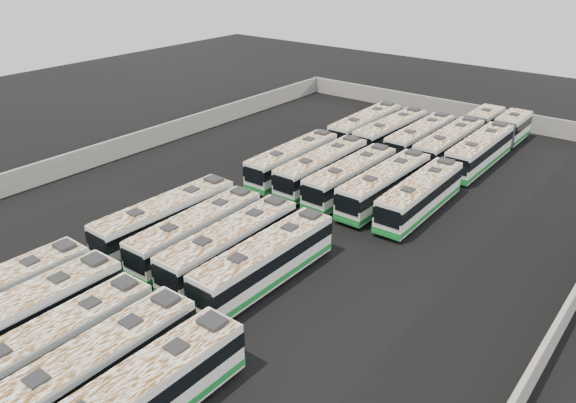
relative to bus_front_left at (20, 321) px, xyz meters
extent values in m
plane|color=black|center=(1.40, 21.31, -1.76)|extent=(140.00, 140.00, 0.00)
cube|color=gray|center=(1.40, 57.61, -0.66)|extent=(45.20, 0.30, 2.20)
cube|color=gray|center=(23.70, 21.31, -0.66)|extent=(0.30, 73.20, 2.20)
cube|color=gray|center=(-20.90, 21.31, -0.66)|extent=(0.30, 73.20, 2.20)
cube|color=black|center=(-3.27, 2.68, 1.40)|extent=(0.94, 0.94, 0.14)
cube|color=black|center=(-3.23, 5.03, 1.45)|extent=(1.29, 1.10, 0.25)
cylinder|color=black|center=(-4.29, 3.87, -1.27)|extent=(0.29, 0.98, 0.98)
cylinder|color=black|center=(-2.20, 3.84, -1.27)|extent=(0.29, 0.98, 0.98)
cube|color=beige|center=(0.00, 0.00, -0.02)|extent=(2.59, 12.14, 2.78)
cube|color=#15742E|center=(0.00, 0.00, -1.03)|extent=(2.64, 12.19, 0.42)
cube|color=black|center=(0.00, 0.00, 0.44)|extent=(2.65, 12.20, 0.93)
cube|color=silver|center=(0.00, 0.00, 1.40)|extent=(2.54, 11.89, 0.07)
cube|color=black|center=(-0.01, 2.66, 1.50)|extent=(0.96, 0.96, 0.14)
cube|color=black|center=(-0.03, 5.09, 1.55)|extent=(1.32, 1.12, 0.26)
cylinder|color=black|center=(-1.10, 3.87, -1.26)|extent=(0.29, 1.01, 1.01)
cylinder|color=black|center=(1.06, 3.88, -1.26)|extent=(0.29, 1.01, 1.01)
cube|color=beige|center=(3.37, -0.07, -0.10)|extent=(2.52, 11.56, 2.64)
cube|color=#15742E|center=(3.37, -0.07, -1.07)|extent=(2.57, 11.61, 0.40)
cube|color=black|center=(3.37, -0.07, 0.33)|extent=(2.58, 11.62, 0.88)
cube|color=silver|center=(3.37, -0.07, 1.25)|extent=(2.47, 11.33, 0.07)
cube|color=black|center=(3.35, 2.47, 1.34)|extent=(0.92, 0.92, 0.13)
cube|color=black|center=(3.32, 4.77, 1.39)|extent=(1.26, 1.07, 0.25)
cylinder|color=black|center=(2.31, 3.61, -1.28)|extent=(0.28, 0.96, 0.96)
cylinder|color=black|center=(4.36, 3.63, -1.28)|extent=(0.28, 0.96, 0.96)
cube|color=beige|center=(6.60, 0.09, -0.04)|extent=(2.68, 11.98, 2.74)
cube|color=#15742E|center=(6.60, 0.09, -1.04)|extent=(2.73, 12.03, 0.42)
cube|color=black|center=(6.60, 0.09, 0.41)|extent=(2.74, 12.04, 0.92)
cube|color=silver|center=(6.60, 0.09, 1.35)|extent=(2.63, 11.74, 0.07)
cube|color=black|center=(6.65, -2.53, 1.45)|extent=(0.96, 0.96, 0.14)
cube|color=black|center=(6.56, 2.72, 1.45)|extent=(0.96, 0.96, 0.14)
cube|color=black|center=(6.52, 5.11, 1.50)|extent=(1.31, 1.12, 0.26)
cylinder|color=black|center=(5.48, 3.90, -1.26)|extent=(0.29, 1.00, 1.00)
cylinder|color=black|center=(7.61, 3.93, -1.26)|extent=(0.29, 1.00, 1.00)
cube|color=beige|center=(9.94, 0.16, -0.02)|extent=(2.63, 12.12, 2.77)
cube|color=black|center=(9.94, 0.16, 0.44)|extent=(2.69, 12.18, 0.93)
cube|color=silver|center=(9.94, 0.16, 1.39)|extent=(2.57, 11.87, 0.07)
cube|color=black|center=(9.97, 2.82, 1.49)|extent=(0.97, 0.97, 0.14)
cube|color=black|center=(9.99, 5.24, 1.54)|extent=(1.32, 1.12, 0.26)
cylinder|color=black|center=(8.90, 4.04, -1.26)|extent=(0.29, 1.01, 1.01)
cylinder|color=black|center=(11.06, 4.02, -1.26)|extent=(0.29, 1.01, 1.01)
cube|color=beige|center=(-3.39, 13.50, -0.03)|extent=(2.80, 12.11, 2.76)
cube|color=#15742E|center=(-3.39, 13.50, -1.04)|extent=(2.85, 12.16, 0.42)
cube|color=black|center=(-3.39, 13.50, 0.43)|extent=(2.86, 12.17, 0.92)
cube|color=black|center=(-3.53, 7.45, 0.30)|extent=(2.21, 0.11, 1.46)
cube|color=#15742E|center=(-3.53, 7.45, -1.24)|extent=(2.51, 0.16, 0.28)
cube|color=silver|center=(-3.39, 13.50, 1.38)|extent=(2.74, 11.87, 0.07)
cube|color=black|center=(-3.45, 10.85, 1.48)|extent=(0.98, 0.98, 0.14)
cube|color=black|center=(-3.32, 16.15, 1.48)|extent=(0.98, 0.98, 0.14)
cube|color=black|center=(-3.26, 18.56, 1.53)|extent=(1.33, 1.14, 0.26)
cylinder|color=black|center=(-4.55, 9.67, -1.26)|extent=(0.31, 1.01, 1.00)
cylinder|color=black|center=(-2.40, 9.62, -1.26)|extent=(0.31, 1.01, 1.00)
cylinder|color=black|center=(-4.37, 17.38, -1.26)|extent=(0.31, 1.01, 1.00)
cylinder|color=black|center=(-2.22, 17.33, -1.26)|extent=(0.31, 1.01, 1.00)
cube|color=beige|center=(-0.02, 13.49, -0.09)|extent=(2.70, 11.65, 2.66)
cube|color=#15742E|center=(-0.02, 13.49, -1.07)|extent=(2.76, 11.70, 0.41)
cube|color=black|center=(-0.02, 13.49, 0.34)|extent=(2.77, 11.71, 0.89)
cube|color=black|center=(0.13, 7.68, 0.22)|extent=(2.13, 0.11, 1.40)
cube|color=#15742E|center=(0.13, 7.68, -1.26)|extent=(2.42, 0.16, 0.27)
cube|color=silver|center=(-0.02, 13.49, 1.26)|extent=(2.65, 11.42, 0.07)
cube|color=black|center=(0.05, 10.94, 1.36)|extent=(0.94, 0.94, 0.14)
cube|color=black|center=(-0.08, 16.04, 1.36)|extent=(0.94, 0.94, 0.14)
cube|color=black|center=(-0.14, 18.36, 1.41)|extent=(1.28, 1.09, 0.25)
cylinder|color=black|center=(-0.96, 9.76, -1.28)|extent=(0.29, 0.97, 0.97)
cylinder|color=black|center=(1.11, 9.81, -1.28)|extent=(0.29, 0.97, 0.97)
cylinder|color=black|center=(-1.14, 17.17, -1.28)|extent=(0.29, 0.97, 0.97)
cylinder|color=black|center=(0.92, 17.23, -1.28)|extent=(0.29, 0.97, 0.97)
cube|color=beige|center=(3.29, 13.56, -0.05)|extent=(2.71, 11.97, 2.73)
cube|color=#15742E|center=(3.29, 13.56, -1.05)|extent=(2.76, 12.02, 0.42)
cube|color=black|center=(3.29, 13.56, 0.41)|extent=(2.77, 12.03, 0.91)
cube|color=black|center=(3.41, 7.57, 0.28)|extent=(2.19, 0.10, 1.44)
cube|color=#15742E|center=(3.41, 7.57, -1.24)|extent=(2.49, 0.15, 0.28)
cube|color=silver|center=(3.29, 13.56, 1.35)|extent=(2.65, 11.73, 0.07)
cube|color=black|center=(3.34, 10.93, 1.45)|extent=(0.96, 0.96, 0.14)
cube|color=black|center=(3.24, 16.18, 1.45)|extent=(0.96, 0.96, 0.14)
cube|color=black|center=(3.20, 18.57, 1.50)|extent=(1.31, 1.12, 0.26)
cylinder|color=black|center=(2.30, 9.72, -1.26)|extent=(0.30, 1.00, 0.99)
cylinder|color=black|center=(4.43, 9.76, -1.26)|extent=(0.30, 1.00, 0.99)
cylinder|color=black|center=(2.16, 17.36, -1.26)|extent=(0.30, 1.00, 0.99)
cylinder|color=black|center=(4.29, 17.40, -1.26)|extent=(0.30, 1.00, 0.99)
cube|color=beige|center=(6.59, 13.40, -0.06)|extent=(2.54, 11.88, 2.72)
cube|color=#15742E|center=(6.59, 13.40, -1.05)|extent=(2.59, 11.93, 0.42)
cube|color=black|center=(6.59, 13.40, 0.39)|extent=(2.60, 11.94, 0.91)
cube|color=black|center=(6.56, 7.45, 0.27)|extent=(2.18, 0.07, 1.43)
cube|color=#15742E|center=(6.56, 7.45, -1.25)|extent=(2.47, 0.11, 0.28)
cube|color=silver|center=(6.59, 13.40, 1.33)|extent=(2.49, 11.64, 0.07)
cube|color=black|center=(6.58, 10.79, 1.43)|extent=(0.94, 0.94, 0.14)
cube|color=black|center=(6.60, 16.01, 1.43)|extent=(0.94, 0.94, 0.14)
cube|color=black|center=(6.62, 18.39, 1.48)|extent=(1.29, 1.09, 0.26)
cylinder|color=black|center=(5.51, 9.61, -1.27)|extent=(0.28, 0.99, 0.99)
cylinder|color=black|center=(7.63, 9.60, -1.27)|extent=(0.28, 0.99, 0.99)
cylinder|color=black|center=(5.55, 17.21, -1.27)|extent=(0.28, 0.99, 0.99)
cylinder|color=black|center=(7.67, 17.20, -1.27)|extent=(0.28, 0.99, 0.99)
cube|color=beige|center=(-3.38, 29.29, -0.08)|extent=(2.63, 11.74, 2.68)
cube|color=#15742E|center=(-3.38, 29.29, -1.06)|extent=(2.68, 11.79, 0.41)
cube|color=black|center=(-3.38, 29.29, 0.36)|extent=(2.69, 11.80, 0.90)
cube|color=black|center=(-3.28, 23.42, 0.24)|extent=(2.15, 0.10, 1.41)
cube|color=#15742E|center=(-3.28, 23.42, -1.25)|extent=(2.44, 0.14, 0.27)
cube|color=silver|center=(-3.38, 29.29, 1.29)|extent=(2.58, 11.50, 0.07)
cube|color=black|center=(-3.34, 26.72, 1.39)|extent=(0.94, 0.94, 0.14)
cube|color=black|center=(-3.42, 31.87, 1.39)|extent=(0.94, 0.94, 0.14)
cube|color=black|center=(-3.46, 34.21, 1.44)|extent=(1.29, 1.09, 0.25)
cylinder|color=black|center=(-4.36, 25.53, -1.27)|extent=(0.29, 0.98, 0.97)
cylinder|color=black|center=(-2.27, 25.57, -1.27)|extent=(0.29, 0.98, 0.97)
cylinder|color=black|center=(-4.48, 33.02, -1.27)|extent=(0.29, 0.98, 0.97)
cylinder|color=black|center=(-2.40, 33.05, -1.27)|extent=(0.29, 0.98, 0.97)
cube|color=beige|center=(-0.05, 29.41, -0.06)|extent=(2.58, 11.83, 2.70)
cube|color=#15742E|center=(-0.05, 29.41, -1.05)|extent=(2.63, 11.88, 0.41)
cube|color=black|center=(-0.05, 29.41, 0.38)|extent=(2.64, 11.89, 0.90)
cube|color=black|center=(0.01, 23.49, 0.26)|extent=(2.16, 0.08, 1.43)
cube|color=#15742E|center=(0.01, 23.49, -1.25)|extent=(2.46, 0.12, 0.28)
cube|color=silver|center=(-0.05, 29.41, 1.32)|extent=(2.52, 11.59, 0.07)
cube|color=black|center=(-0.02, 26.81, 1.42)|extent=(0.94, 0.94, 0.14)
cube|color=black|center=(-0.07, 32.00, 1.42)|extent=(0.94, 0.94, 0.14)
cube|color=black|center=(-0.10, 34.36, 1.46)|extent=(1.29, 1.09, 0.26)
cylinder|color=black|center=(-1.06, 25.62, -1.27)|extent=(0.29, 0.99, 0.98)
cylinder|color=black|center=(1.04, 25.64, -1.27)|extent=(0.29, 0.99, 0.98)
cylinder|color=black|center=(-1.14, 33.17, -1.27)|extent=(0.29, 0.99, 0.98)
cylinder|color=black|center=(0.97, 33.19, -1.27)|extent=(0.29, 0.99, 0.98)
cube|color=beige|center=(3.27, 29.16, -0.09)|extent=(2.54, 11.67, 2.67)
cube|color=#15742E|center=(3.27, 29.16, -1.06)|extent=(2.59, 11.72, 0.41)
cube|color=black|center=(3.27, 29.16, 0.35)|extent=(2.60, 11.73, 0.89)
cube|color=black|center=(3.21, 23.32, 0.23)|extent=(2.14, 0.08, 1.41)
cube|color=#15742E|center=(3.21, 23.32, -1.26)|extent=(2.43, 0.12, 0.27)
cube|color=silver|center=(3.27, 29.16, 1.28)|extent=(2.48, 11.43, 0.07)
cube|color=black|center=(3.25, 26.60, 1.37)|extent=(0.93, 0.93, 0.14)
cube|color=black|center=(3.29, 31.73, 1.37)|extent=(0.93, 0.93, 0.14)
cube|color=black|center=(3.32, 34.05, 1.42)|extent=(1.27, 1.08, 0.25)
cylinder|color=black|center=(2.20, 25.45, -1.28)|extent=(0.28, 0.97, 0.97)
cylinder|color=black|center=(4.27, 25.43, -1.28)|extent=(0.28, 0.97, 0.97)
cylinder|color=black|center=(2.27, 32.90, -1.28)|extent=(0.28, 0.97, 0.97)
cylinder|color=black|center=(4.34, 32.88, -1.28)|extent=(0.28, 0.97, 0.97)
cube|color=beige|center=(6.58, 29.42, -0.05)|extent=(2.63, 11.94, 2.73)
cube|color=#15742E|center=(6.58, 29.42, -1.05)|extent=(2.68, 11.99, 0.42)
cube|color=black|center=(6.58, 29.42, 0.40)|extent=(2.69, 12.00, 0.91)
cube|color=black|center=(6.51, 23.44, 0.27)|extent=(2.18, 0.09, 1.44)
cube|color=#15742E|center=(6.51, 23.44, -1.24)|extent=(2.48, 0.13, 0.28)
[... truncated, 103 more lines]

